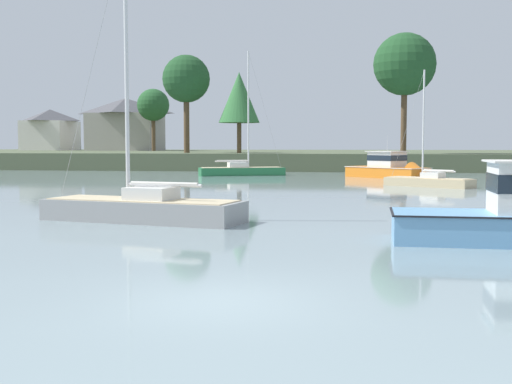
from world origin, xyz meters
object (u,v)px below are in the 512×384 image
at_px(sailboat_green, 242,173).
at_px(sailboat_grey, 143,215).
at_px(sailboat_sand, 429,184).
at_px(dinghy_navy, 156,189).
at_px(cruiser_orange, 395,172).

height_order(sailboat_green, sailboat_grey, sailboat_green).
height_order(sailboat_sand, dinghy_navy, sailboat_sand).
xyz_separation_m(sailboat_grey, cruiser_orange, (12.21, 34.79, 0.29)).
bearing_deg(sailboat_sand, sailboat_green, 138.28).
bearing_deg(sailboat_grey, dinghy_navy, 105.27).
distance_m(sailboat_green, sailboat_grey, 37.72).
bearing_deg(cruiser_orange, sailboat_grey, -109.33).
distance_m(sailboat_grey, cruiser_orange, 36.87).
xyz_separation_m(cruiser_orange, dinghy_navy, (-16.57, -18.82, -0.40)).
bearing_deg(sailboat_sand, cruiser_orange, 98.27).
xyz_separation_m(sailboat_green, cruiser_orange, (14.48, -2.86, 0.29)).
distance_m(sailboat_green, dinghy_navy, 21.78).
relative_size(sailboat_grey, cruiser_orange, 1.45).
height_order(cruiser_orange, dinghy_navy, cruiser_orange).
bearing_deg(sailboat_green, cruiser_orange, -11.17).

